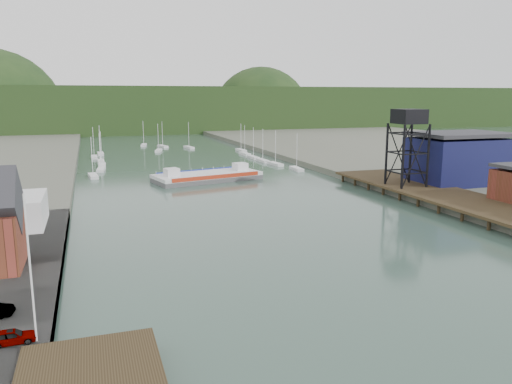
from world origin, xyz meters
TOP-DOWN VIEW (x-y plane):
  - ground at (0.00, 0.00)m, footprint 600.00×600.00m
  - east_pier at (37.00, 45.00)m, footprint 14.00×70.00m
  - flagpole at (-33.00, 10.00)m, footprint 0.16×0.16m
  - lift_tower at (35.00, 58.00)m, footprint 6.50×6.50m
  - blue_shed at (50.00, 60.00)m, footprint 20.50×14.50m
  - marina_sailboats at (0.08, 138.46)m, footprint 57.71×92.65m
  - distant_hills at (-3.98, 301.35)m, footprint 500.00×120.00m
  - chain_ferry at (-0.50, 89.95)m, footprint 27.88×16.01m
  - car_west_a at (-34.78, 10.11)m, footprint 3.68×1.68m

SIDE VIEW (x-z plane):
  - ground at x=0.00m, z-range 0.00..0.00m
  - marina_sailboats at x=0.08m, z-range -0.10..0.80m
  - chain_ferry at x=-0.50m, z-range -0.80..2.97m
  - east_pier at x=37.00m, z-range 0.67..3.12m
  - car_west_a at x=-34.78m, z-range 1.60..2.83m
  - blue_shed at x=50.00m, z-range 1.41..12.71m
  - flagpole at x=-33.00m, z-range 1.60..13.60m
  - distant_hills at x=-3.98m, z-range -29.62..50.38m
  - lift_tower at x=35.00m, z-range 7.65..23.65m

